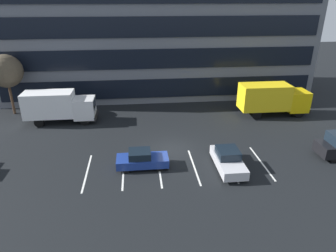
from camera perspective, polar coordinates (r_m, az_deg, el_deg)
The scene contains 8 objects.
ground_plane at distance 26.86m, azimuth 0.81°, elevation -4.45°, with size 120.00×120.00×0.00m, color black.
office_building at distance 41.92m, azimuth -2.13°, elevation 16.20°, with size 39.45×11.34×14.40m.
lot_markings at distance 24.24m, azimuth 1.66°, elevation -7.81°, with size 14.14×5.40×0.01m.
box_truck_yellow_all at distance 35.68m, azimuth 19.10°, elevation 5.01°, with size 7.73×2.56×3.58m.
box_truck_white at distance 33.75m, azimuth -19.94°, elevation 3.65°, with size 7.31×2.42×3.39m.
sedan_silver at distance 24.22m, azimuth 11.24°, elevation -6.28°, with size 1.87×4.47×1.60m.
sedan_navy at distance 24.05m, azimuth -4.94°, elevation -6.29°, with size 4.07×1.70×1.46m.
bare_tree at distance 37.72m, azimuth -28.26°, elevation 9.07°, with size 3.59×3.59×6.74m.
Camera 1 is at (-2.84, -23.51, 12.68)m, focal length 32.35 mm.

